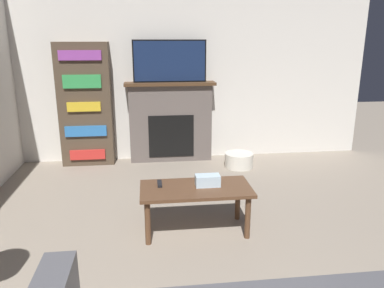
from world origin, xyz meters
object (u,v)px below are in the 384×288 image
(bookshelf, at_px, (86,105))
(fireplace, at_px, (171,122))
(tv, at_px, (170,61))
(storage_basket, at_px, (239,160))
(coffee_table, at_px, (196,194))

(bookshelf, bearing_deg, fireplace, 1.09)
(bookshelf, bearing_deg, tv, 0.11)
(fireplace, bearing_deg, tv, -90.00)
(tv, distance_m, bookshelf, 1.29)
(bookshelf, distance_m, storage_basket, 2.23)
(tv, relative_size, coffee_table, 1.01)
(fireplace, height_order, coffee_table, fireplace)
(fireplace, xyz_separation_m, coffee_table, (0.08, -2.12, -0.20))
(coffee_table, height_order, bookshelf, bookshelf)
(coffee_table, height_order, storage_basket, coffee_table)
(tv, bearing_deg, coffee_table, -87.73)
(fireplace, distance_m, bookshelf, 1.19)
(coffee_table, distance_m, storage_basket, 1.89)
(tv, distance_m, storage_basket, 1.65)
(coffee_table, relative_size, storage_basket, 2.55)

